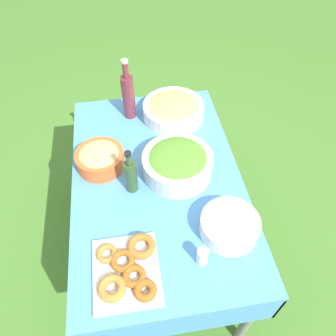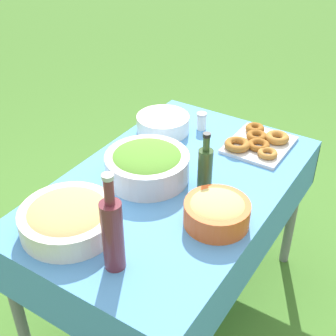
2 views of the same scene
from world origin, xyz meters
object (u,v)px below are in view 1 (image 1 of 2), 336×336
object	(u,v)px
donut_platter	(127,270)
wine_bottle	(128,95)
olive_oil_bottle	(131,175)
salad_bowl	(178,163)
pasta_bowl	(100,158)
plate_stack	(229,226)
bread_bowl	(173,109)

from	to	relation	value
donut_platter	wine_bottle	xyz separation A→B (m)	(-0.98, 0.09, 0.13)
donut_platter	olive_oil_bottle	bearing A→B (deg)	172.50
salad_bowl	olive_oil_bottle	size ratio (longest dim) A/B	1.38
olive_oil_bottle	pasta_bowl	bearing A→B (deg)	-139.83
donut_platter	salad_bowl	bearing A→B (deg)	149.25
wine_bottle	plate_stack	bearing A→B (deg)	23.15
plate_stack	olive_oil_bottle	bearing A→B (deg)	-127.18
plate_stack	olive_oil_bottle	distance (m)	0.51
salad_bowl	plate_stack	distance (m)	0.41
pasta_bowl	olive_oil_bottle	distance (m)	0.23
donut_platter	wine_bottle	world-z (taller)	wine_bottle
wine_bottle	bread_bowl	size ratio (longest dim) A/B	1.04
plate_stack	olive_oil_bottle	size ratio (longest dim) A/B	1.01
olive_oil_bottle	bread_bowl	distance (m)	0.58
salad_bowl	olive_oil_bottle	xyz separation A→B (m)	(0.07, -0.24, 0.03)
pasta_bowl	olive_oil_bottle	size ratio (longest dim) A/B	0.96
salad_bowl	bread_bowl	xyz separation A→B (m)	(-0.43, 0.05, -0.01)
salad_bowl	plate_stack	world-z (taller)	salad_bowl
pasta_bowl	donut_platter	distance (m)	0.61
salad_bowl	wine_bottle	size ratio (longest dim) A/B	0.95
salad_bowl	plate_stack	size ratio (longest dim) A/B	1.37
donut_platter	bread_bowl	xyz separation A→B (m)	(-0.92, 0.35, 0.03)
donut_platter	olive_oil_bottle	world-z (taller)	olive_oil_bottle
plate_stack	olive_oil_bottle	world-z (taller)	olive_oil_bottle
olive_oil_bottle	wine_bottle	bearing A→B (deg)	176.19
donut_platter	wine_bottle	bearing A→B (deg)	174.58
pasta_bowl	olive_oil_bottle	xyz separation A→B (m)	(0.18, 0.15, 0.04)
olive_oil_bottle	bread_bowl	xyz separation A→B (m)	(-0.50, 0.29, -0.04)
bread_bowl	wine_bottle	bearing A→B (deg)	-102.10
plate_stack	wine_bottle	xyz separation A→B (m)	(-0.86, -0.37, 0.11)
bread_bowl	salad_bowl	bearing A→B (deg)	-6.93
plate_stack	bread_bowl	distance (m)	0.81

